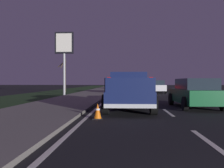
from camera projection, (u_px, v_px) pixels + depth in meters
name	position (u px, v px, depth m)	size (l,w,h in m)	color
ground	(142.00, 93.00, 28.13)	(144.00, 144.00, 0.00)	black
sidewalk_shoulder	(94.00, 93.00, 28.46)	(108.00, 4.00, 0.12)	slate
grass_verge	(54.00, 93.00, 28.75)	(108.00, 6.00, 0.01)	#1E3819
lane_markings	(121.00, 92.00, 29.98)	(108.00, 3.54, 0.01)	silver
pickup_truck	(129.00, 91.00, 11.93)	(5.43, 2.30, 1.87)	#141E4C
sedan_green	(195.00, 93.00, 12.47)	(4.45, 2.11, 1.54)	#14592D
sedan_red	(126.00, 87.00, 27.42)	(4.44, 2.08, 1.54)	maroon
sedan_white	(156.00, 86.00, 29.33)	(4.45, 2.10, 1.54)	silver
sedan_blue	(127.00, 85.00, 41.89)	(4.41, 2.04, 1.54)	navy
gas_price_sign	(64.00, 48.00, 24.05)	(0.27, 1.90, 6.45)	#99999E
street_light_near	(1.00, 4.00, 11.50)	(0.36, 1.97, 8.69)	#4C4C51
bare_tree_far	(65.00, 74.00, 30.19)	(1.10, 1.26, 4.74)	#423323
traffic_cone_near	(98.00, 111.00, 8.66)	(0.36, 0.36, 0.58)	black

